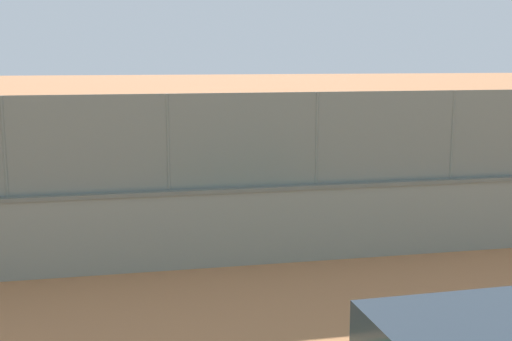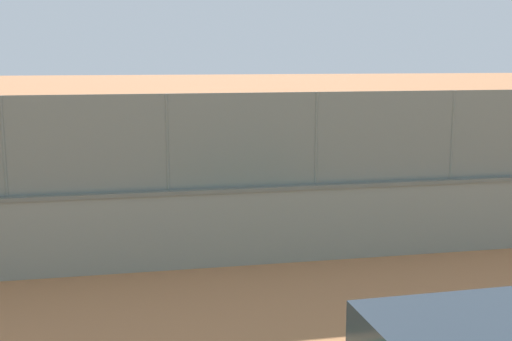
{
  "view_description": "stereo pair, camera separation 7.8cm",
  "coord_description": "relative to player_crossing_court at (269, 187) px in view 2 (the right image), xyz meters",
  "views": [
    {
      "loc": [
        -0.8,
        21.85,
        4.27
      ],
      "look_at": [
        -3.97,
        6.27,
        1.46
      ],
      "focal_mm": 45.61,
      "sensor_mm": 36.0,
      "label": 1
    },
    {
      "loc": [
        -0.88,
        21.87,
        4.27
      ],
      "look_at": [
        -3.97,
        6.27,
        1.46
      ],
      "focal_mm": 45.61,
      "sensor_mm": 36.0,
      "label": 2
    }
  ],
  "objects": [
    {
      "name": "courtside_bench",
      "position": [
        4.7,
        1.04,
        -0.56
      ],
      "size": [
        1.6,
        0.39,
        0.87
      ],
      "color": "gray",
      "rests_on": "ground_plane"
    },
    {
      "name": "ground_plane",
      "position": [
        4.32,
        -6.22,
        -1.02
      ],
      "size": [
        260.0,
        260.0,
        0.0
      ],
      "primitive_type": "plane",
      "color": "#B27247"
    },
    {
      "name": "player_crossing_court",
      "position": [
        0.0,
        0.0,
        0.0
      ],
      "size": [
        0.77,
        1.28,
        1.72
      ],
      "color": "#591919",
      "rests_on": "ground_plane"
    },
    {
      "name": "perimeter_wall",
      "position": [
        2.69,
        2.8,
        -0.2
      ],
      "size": [
        31.27,
        0.63,
        1.63
      ],
      "color": "gray",
      "rests_on": "ground_plane"
    },
    {
      "name": "fence_panel_on_wall",
      "position": [
        2.69,
        2.8,
        1.57
      ],
      "size": [
        30.71,
        0.26,
        1.92
      ],
      "color": "slate",
      "rests_on": "perimeter_wall"
    },
    {
      "name": "player_near_wall_returning",
      "position": [
        -1.31,
        -2.64,
        -0.02
      ],
      "size": [
        1.03,
        0.71,
        1.7
      ],
      "color": "navy",
      "rests_on": "ground_plane"
    },
    {
      "name": "sports_ball",
      "position": [
        -0.25,
        1.32,
        -0.95
      ],
      "size": [
        0.14,
        0.14,
        0.14
      ],
      "primitive_type": "sphere",
      "color": "#3399D8",
      "rests_on": "ground_plane"
    }
  ]
}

